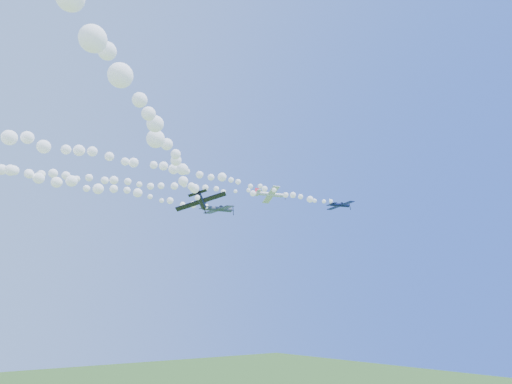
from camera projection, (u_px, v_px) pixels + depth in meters
plane_white at (271, 194)px, 100.14m from camera, size 7.57×7.86×2.57m
smoke_trail_white at (72, 178)px, 86.94m from camera, size 77.20×28.82×3.19m
plane_navy at (340, 205)px, 98.51m from camera, size 7.16×7.36×1.96m
smoke_trail_navy at (169, 169)px, 73.31m from camera, size 82.25×3.31×2.78m
plane_grey at (218, 209)px, 80.27m from camera, size 7.57×7.86×2.05m
plane_black at (201, 201)px, 62.21m from camera, size 6.64×6.35×2.96m
smoke_trail_black at (112, 57)px, 26.95m from camera, size 44.71×53.85×2.95m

